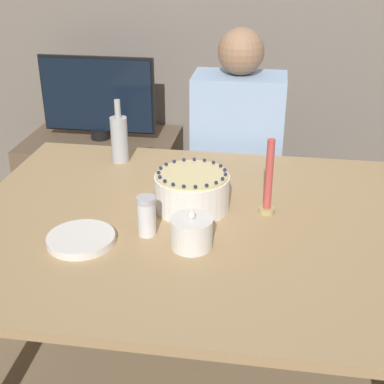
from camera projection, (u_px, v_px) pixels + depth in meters
The scene contains 10 objects.
dining_table at pixel (199, 243), 1.75m from camera, with size 1.53×1.17×0.73m.
cake at pixel (192, 191), 1.76m from camera, with size 0.25×0.25×0.14m.
sugar_bowl at pixel (192, 232), 1.55m from camera, with size 0.13×0.13×0.12m.
sugar_shaker at pixel (147, 216), 1.60m from camera, with size 0.06×0.06×0.13m.
plate_stack at pixel (81, 239), 1.58m from camera, with size 0.20×0.20×0.02m.
candle at pixel (268, 184), 1.71m from camera, with size 0.05×0.05×0.26m.
bottle at pixel (119, 138), 2.10m from camera, with size 0.07×0.07×0.25m.
person_man_blue_shirt at pixel (236, 178), 2.49m from camera, with size 0.40×0.34×1.20m.
side_cabinet at pixel (105, 186), 2.97m from camera, with size 0.79×0.54×0.56m.
tv_monitor at pixel (98, 97), 2.74m from camera, with size 0.60×0.10×0.43m.
Camera 1 is at (0.20, -1.48, 1.56)m, focal length 50.00 mm.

